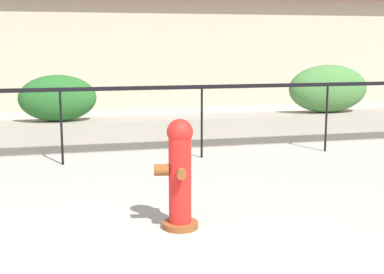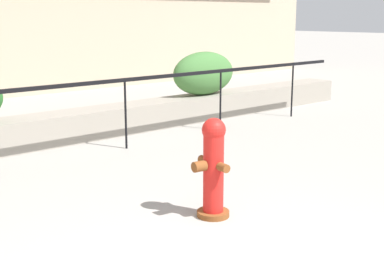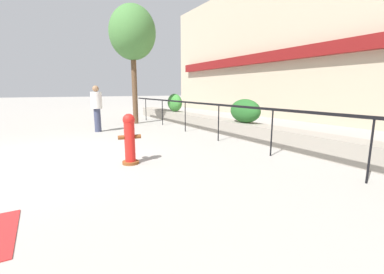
% 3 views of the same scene
% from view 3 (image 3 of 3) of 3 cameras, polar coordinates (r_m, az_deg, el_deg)
% --- Properties ---
extents(ground_plane, '(120.00, 120.00, 0.00)m').
position_cam_3_polar(ground_plane, '(6.58, -31.44, -4.93)').
color(ground_plane, '#9E9991').
extents(building_facade, '(30.00, 1.36, 8.00)m').
position_cam_3_polar(building_facade, '(13.58, 32.76, 19.09)').
color(building_facade, tan).
rests_on(building_facade, ground).
extents(planter_wall_low, '(18.00, 0.70, 0.50)m').
position_cam_3_polar(planter_wall_low, '(8.70, 11.75, 1.49)').
color(planter_wall_low, gray).
rests_on(planter_wall_low, ground).
extents(fence_railing_segment, '(15.00, 0.05, 1.15)m').
position_cam_3_polar(fence_railing_segment, '(7.92, 5.97, 6.38)').
color(fence_railing_segment, black).
rests_on(fence_railing_segment, ground).
extents(hedge_bush_0, '(1.15, 0.58, 0.88)m').
position_cam_3_polar(hedge_bush_0, '(13.00, -3.87, 7.63)').
color(hedge_bush_0, '#387F33').
rests_on(hedge_bush_0, planter_wall_low).
extents(hedge_bush_1, '(1.28, 0.66, 0.78)m').
position_cam_3_polar(hedge_bush_1, '(8.66, 11.70, 5.70)').
color(hedge_bush_1, '#235B23').
rests_on(hedge_bush_1, planter_wall_low).
extents(fire_hydrant, '(0.45, 0.48, 1.08)m').
position_cam_3_polar(fire_hydrant, '(5.59, -13.70, -0.34)').
color(fire_hydrant, brown).
rests_on(fire_hydrant, ground).
extents(street_tree, '(2.28, 2.05, 5.29)m').
position_cam_3_polar(street_tree, '(12.66, -13.10, 21.49)').
color(street_tree, brown).
rests_on(street_tree, ground).
extents(pedestrian, '(0.56, 0.56, 1.73)m').
position_cam_3_polar(pedestrian, '(10.31, -20.43, 6.54)').
color(pedestrian, '#383D56').
rests_on(pedestrian, ground).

